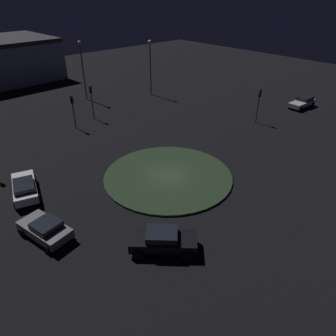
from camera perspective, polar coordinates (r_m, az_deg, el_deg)
ground_plane at (r=29.24m, az=0.00°, el=-1.60°), size 119.26×119.26×0.00m
roundabout_island at (r=29.19m, az=0.00°, el=-1.45°), size 11.80×11.80×0.19m
car_grey at (r=23.90m, az=-21.28°, el=-10.17°), size 4.27×2.82×1.43m
car_silver at (r=50.36m, az=23.12°, el=10.89°), size 2.10×4.59×1.42m
car_black at (r=21.37m, az=-0.92°, el=-12.90°), size 4.38×4.42×1.55m
car_white at (r=28.91m, az=-24.46°, el=-3.23°), size 4.92×3.07×1.45m
traffic_light_east at (r=39.95m, az=-16.81°, el=10.73°), size 0.36×0.31×4.11m
traffic_light_east_near at (r=42.45m, az=-13.66°, el=12.57°), size 0.37×0.33×4.41m
traffic_light_south at (r=41.69m, az=16.09°, el=11.81°), size 0.33×0.37×4.29m
streetlamp_east at (r=50.17m, az=-15.26°, el=17.96°), size 0.53×0.53×8.55m
streetlamp_southeast at (r=51.14m, az=-3.23°, el=18.99°), size 0.54×0.54×8.28m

